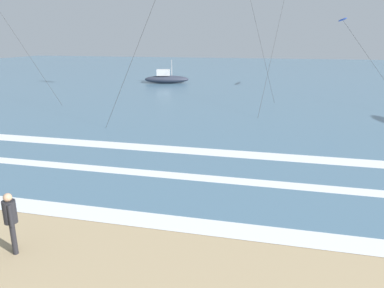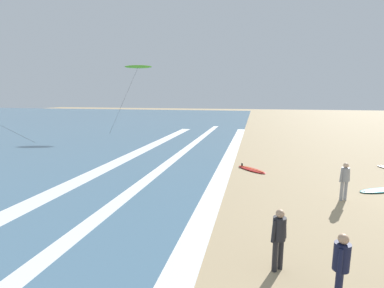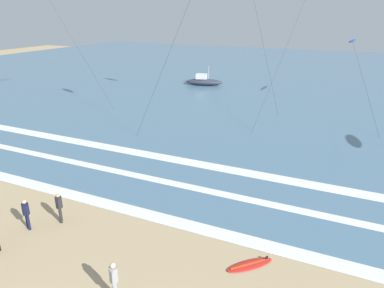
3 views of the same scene
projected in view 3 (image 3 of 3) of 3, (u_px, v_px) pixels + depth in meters
ocean_surface at (303, 78)px, 55.67m from camera, size 140.00×90.00×0.01m
wave_foam_shoreline at (151, 216)px, 18.20m from camera, size 51.50×0.90×0.01m
wave_foam_mid_break at (220, 194)px, 20.40m from camera, size 52.34×0.68×0.01m
wave_foam_outer_break at (216, 167)px, 23.82m from camera, size 47.06×1.08×0.01m
surfer_left_far at (59, 205)px, 17.36m from camera, size 0.41×0.43×1.60m
surfer_right_near at (26, 212)px, 16.78m from camera, size 0.50×0.32×1.60m
surfer_left_near at (114, 278)px, 12.64m from camera, size 0.32×0.49×1.60m
surfboard_foreground_flat at (250, 265)px, 14.63m from camera, size 1.89×1.93×0.25m
kite_blue_high_left at (353, 41)px, 38.24m from camera, size 3.87×13.38×7.07m
offshore_boat at (204, 81)px, 49.93m from camera, size 5.46×2.93×2.70m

